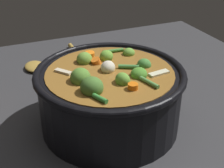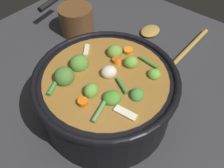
{
  "view_description": "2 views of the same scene",
  "coord_description": "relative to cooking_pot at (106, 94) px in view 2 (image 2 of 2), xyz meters",
  "views": [
    {
      "loc": [
        -0.53,
        0.22,
        0.42
      ],
      "look_at": [
        -0.01,
        -0.0,
        0.1
      ],
      "focal_mm": 51.75,
      "sensor_mm": 36.0,
      "label": 1
    },
    {
      "loc": [
        -0.25,
        -0.22,
        0.48
      ],
      "look_at": [
        0.0,
        -0.01,
        0.11
      ],
      "focal_mm": 37.81,
      "sensor_mm": 36.0,
      "label": 2
    }
  ],
  "objects": [
    {
      "name": "cooking_pot",
      "position": [
        0.0,
        0.0,
        0.0
      ],
      "size": [
        0.31,
        0.31,
        0.16
      ],
      "color": "black",
      "rests_on": "ground_plane"
    },
    {
      "name": "wooden_spoon",
      "position": [
        0.34,
        0.04,
        -0.06
      ],
      "size": [
        0.24,
        0.18,
        0.02
      ],
      "color": "olive",
      "rests_on": "ground_plane"
    },
    {
      "name": "small_saucepan",
      "position": [
        0.19,
        0.29,
        -0.02
      ],
      "size": [
        0.12,
        0.17,
        0.09
      ],
      "color": "brown",
      "rests_on": "ground_plane"
    },
    {
      "name": "ground_plane",
      "position": [
        0.0,
        -0.0,
        -0.07
      ],
      "size": [
        1.1,
        1.1,
        0.0
      ],
      "primitive_type": "plane",
      "color": "#2D2D30"
    }
  ]
}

